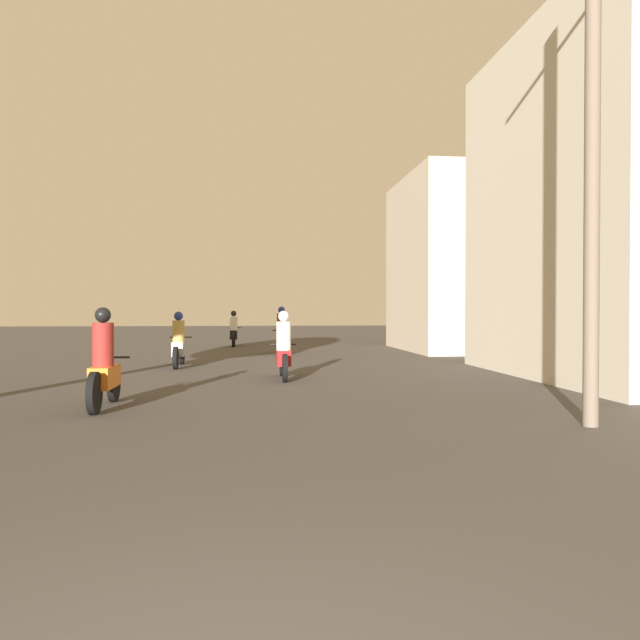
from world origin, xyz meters
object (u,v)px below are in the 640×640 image
(motorcycle_silver, at_px, (179,345))
(motorcycle_green, at_px, (281,335))
(building_right_far, at_px, (459,264))
(utility_pole_near, at_px, (593,97))
(motorcycle_black, at_px, (234,332))
(motorcycle_red, at_px, (284,351))
(motorcycle_orange, at_px, (104,368))
(building_right_near, at_px, (616,203))

(motorcycle_silver, distance_m, motorcycle_green, 5.53)
(building_right_far, bearing_deg, utility_pole_near, -102.71)
(utility_pole_near, bearing_deg, motorcycle_silver, 124.19)
(building_right_far, relative_size, utility_pole_near, 0.80)
(motorcycle_silver, bearing_deg, building_right_far, 28.94)
(motorcycle_silver, xyz_separation_m, motorcycle_black, (1.19, 9.63, 0.01))
(motorcycle_red, xyz_separation_m, utility_pole_near, (3.71, -6.06, 3.68))
(motorcycle_orange, relative_size, motorcycle_green, 0.91)
(motorcycle_green, bearing_deg, motorcycle_orange, -102.57)
(motorcycle_orange, height_order, motorcycle_black, motorcycle_orange)
(utility_pole_near, bearing_deg, motorcycle_red, 121.46)
(motorcycle_orange, bearing_deg, motorcycle_green, 77.42)
(motorcycle_silver, relative_size, motorcycle_green, 0.98)
(motorcycle_black, distance_m, building_right_far, 9.72)
(motorcycle_orange, distance_m, motorcycle_black, 16.79)
(motorcycle_red, bearing_deg, motorcycle_green, 86.15)
(motorcycle_red, height_order, utility_pole_near, utility_pole_near)
(motorcycle_green, relative_size, motorcycle_black, 1.13)
(motorcycle_orange, height_order, motorcycle_red, motorcycle_orange)
(motorcycle_silver, distance_m, building_right_far, 11.89)
(building_right_near, height_order, building_right_far, building_right_near)
(motorcycle_orange, relative_size, motorcycle_red, 1.03)
(building_right_far, distance_m, utility_pole_near, 15.88)
(building_right_near, xyz_separation_m, building_right_far, (-0.26, 9.91, -0.65))
(motorcycle_orange, relative_size, motorcycle_black, 1.02)
(motorcycle_red, bearing_deg, motorcycle_silver, 127.32)
(motorcycle_red, relative_size, motorcycle_black, 1.00)
(motorcycle_black, relative_size, building_right_far, 0.29)
(motorcycle_red, relative_size, building_right_near, 0.24)
(motorcycle_black, xyz_separation_m, utility_pole_near, (5.17, -18.99, 3.68))
(motorcycle_red, distance_m, motorcycle_silver, 4.23)
(building_right_near, bearing_deg, motorcycle_orange, -162.54)
(motorcycle_orange, height_order, building_right_near, building_right_near)
(motorcycle_silver, bearing_deg, motorcycle_orange, -95.52)
(motorcycle_orange, xyz_separation_m, motorcycle_red, (2.98, 3.79, -0.01))
(motorcycle_orange, height_order, building_right_far, building_right_far)
(motorcycle_orange, height_order, utility_pole_near, utility_pole_near)
(motorcycle_orange, bearing_deg, motorcycle_silver, 90.50)
(building_right_far, bearing_deg, motorcycle_orange, -127.65)
(motorcycle_orange, bearing_deg, motorcycle_red, 55.00)
(motorcycle_red, bearing_deg, motorcycle_black, 94.99)
(motorcycle_orange, height_order, motorcycle_silver, motorcycle_orange)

